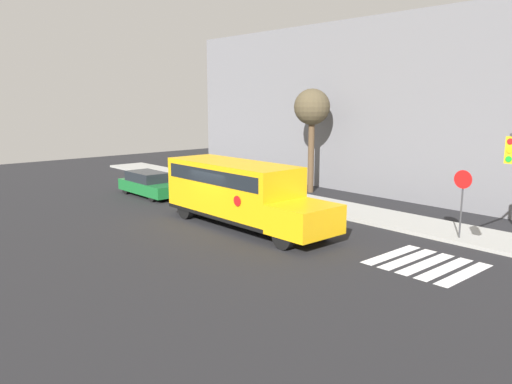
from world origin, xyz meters
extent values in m
plane|color=black|center=(0.00, 0.00, 0.00)|extent=(60.00, 60.00, 0.00)
cube|color=#9E9E99|center=(0.00, 6.50, 0.07)|extent=(44.00, 3.00, 0.15)
cube|color=slate|center=(0.00, 13.00, 5.18)|extent=(32.00, 4.00, 10.37)
cube|color=white|center=(7.80, 2.00, 0.00)|extent=(0.50, 3.20, 0.01)
cube|color=white|center=(8.50, 2.00, 0.00)|extent=(0.50, 3.20, 0.01)
cube|color=white|center=(9.20, 2.00, 0.00)|extent=(0.50, 3.20, 0.01)
cube|color=white|center=(9.90, 2.00, 0.00)|extent=(0.50, 3.20, 0.01)
cube|color=white|center=(10.60, 2.00, 0.00)|extent=(0.50, 3.20, 0.01)
cube|color=#EAA80F|center=(0.21, 0.54, 1.66)|extent=(6.95, 2.50, 2.42)
cube|color=#EAA80F|center=(4.75, 0.54, 1.03)|extent=(2.14, 2.50, 1.16)
cube|color=black|center=(0.21, 0.54, 0.53)|extent=(6.95, 2.54, 0.16)
cube|color=black|center=(0.21, 0.54, 2.32)|extent=(6.39, 2.53, 0.64)
cylinder|color=red|center=(2.12, -0.75, 1.54)|extent=(0.44, 0.02, 0.44)
cylinder|color=black|center=(4.65, 1.62, 0.50)|extent=(1.00, 0.30, 1.00)
cylinder|color=black|center=(4.65, -0.54, 0.50)|extent=(1.00, 0.30, 1.00)
cylinder|color=black|center=(-2.07, 1.62, 0.50)|extent=(1.00, 0.30, 1.00)
cylinder|color=black|center=(-2.07, -0.54, 0.50)|extent=(1.00, 0.30, 1.00)
cube|color=#196B2D|center=(-8.25, 1.04, 0.54)|extent=(4.74, 1.71, 0.65)
cube|color=#1E2328|center=(-8.53, 1.04, 1.15)|extent=(2.66, 1.58, 0.57)
cylinder|color=black|center=(-6.68, 1.77, 0.32)|extent=(0.64, 0.22, 0.64)
cylinder|color=black|center=(-6.68, 0.30, 0.32)|extent=(0.64, 0.22, 0.64)
cylinder|color=black|center=(-9.81, 1.77, 0.32)|extent=(0.64, 0.22, 0.64)
cylinder|color=black|center=(-9.81, 0.30, 0.32)|extent=(0.64, 0.22, 0.64)
cylinder|color=#38383A|center=(8.57, 5.62, 1.29)|extent=(0.07, 0.07, 2.59)
cylinder|color=red|center=(8.57, 5.58, 2.55)|extent=(0.74, 0.03, 0.74)
cube|color=yellow|center=(11.77, 1.85, 4.21)|extent=(0.28, 0.28, 0.80)
cylinder|color=red|center=(11.77, 1.70, 4.47)|extent=(0.18, 0.02, 0.18)
cylinder|color=#EAB214|center=(11.77, 1.70, 4.21)|extent=(0.18, 0.02, 0.18)
cylinder|color=green|center=(11.77, 1.70, 3.95)|extent=(0.18, 0.02, 0.18)
cylinder|color=brown|center=(-2.82, 9.17, 2.29)|extent=(0.38, 0.38, 4.58)
sphere|color=#4C422D|center=(-2.82, 9.17, 5.23)|extent=(2.18, 2.18, 2.18)
camera|label=1|loc=(17.78, -13.54, 5.69)|focal=35.00mm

